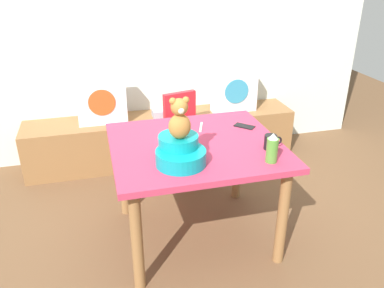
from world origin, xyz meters
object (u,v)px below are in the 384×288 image
(book_stack, at_px, (163,113))
(infant_seat_teal, at_px, (180,152))
(highchair, at_px, (186,126))
(teddy_bear, at_px, (180,119))
(dinner_plate_near, at_px, (172,138))
(ketchup_bottle, at_px, (272,149))
(dining_table, at_px, (196,158))
(coffee_mug, at_px, (271,142))
(pillow_floral_left, at_px, (101,100))
(pillow_floral_right, at_px, (234,89))
(cell_phone, at_px, (244,126))

(book_stack, relative_size, infant_seat_teal, 0.61)
(highchair, height_order, teddy_bear, teddy_bear)
(teddy_bear, distance_m, dinner_plate_near, 0.44)
(teddy_bear, xyz_separation_m, ketchup_bottle, (0.53, -0.12, -0.19))
(highchair, xyz_separation_m, ketchup_bottle, (0.24, -1.17, 0.31))
(dining_table, distance_m, coffee_mug, 0.51)
(pillow_floral_left, relative_size, infant_seat_teal, 1.33)
(pillow_floral_right, distance_m, infant_seat_teal, 1.71)
(ketchup_bottle, bearing_deg, teddy_bear, 166.83)
(pillow_floral_left, height_order, ketchup_bottle, ketchup_bottle)
(book_stack, height_order, teddy_bear, teddy_bear)
(pillow_floral_right, distance_m, highchair, 0.74)
(pillow_floral_left, height_order, cell_phone, pillow_floral_left)
(highchair, distance_m, ketchup_bottle, 1.23)
(ketchup_bottle, distance_m, coffee_mug, 0.18)
(book_stack, bearing_deg, teddy_bear, -96.49)
(highchair, xyz_separation_m, cell_phone, (0.28, -0.63, 0.22))
(dining_table, height_order, cell_phone, cell_phone)
(pillow_floral_right, bearing_deg, infant_seat_teal, -121.10)
(book_stack, bearing_deg, infant_seat_teal, -96.49)
(pillow_floral_right, xyz_separation_m, teddy_bear, (-0.88, -1.46, 0.34))
(teddy_bear, bearing_deg, dining_table, 55.70)
(highchair, distance_m, infant_seat_teal, 1.12)
(book_stack, distance_m, cell_phone, 1.16)
(book_stack, height_order, dinner_plate_near, dinner_plate_near)
(book_stack, xyz_separation_m, infant_seat_teal, (-0.17, -1.48, 0.32))
(dining_table, xyz_separation_m, coffee_mug, (0.44, -0.20, 0.16))
(dinner_plate_near, bearing_deg, pillow_floral_right, 52.58)
(pillow_floral_left, bearing_deg, ketchup_bottle, -59.73)
(ketchup_bottle, bearing_deg, dinner_plate_near, 137.13)
(book_stack, bearing_deg, coffee_mug, -73.36)
(pillow_floral_right, xyz_separation_m, infant_seat_teal, (-0.88, -1.46, 0.13))
(highchair, bearing_deg, cell_phone, -65.81)
(infant_seat_teal, xyz_separation_m, coffee_mug, (0.60, 0.04, -0.02))
(pillow_floral_left, bearing_deg, dining_table, -65.65)
(pillow_floral_left, distance_m, cell_phone, 1.43)
(cell_phone, bearing_deg, book_stack, 65.61)
(highchair, distance_m, coffee_mug, 1.09)
(dinner_plate_near, distance_m, cell_phone, 0.55)
(teddy_bear, relative_size, coffee_mug, 2.08)
(coffee_mug, xyz_separation_m, cell_phone, (-0.03, 0.38, -0.04))
(pillow_floral_left, distance_m, highchair, 0.82)
(highchair, xyz_separation_m, teddy_bear, (-0.29, -1.05, 0.50))
(pillow_floral_left, height_order, infant_seat_teal, same)
(book_stack, xyz_separation_m, dinner_plate_near, (-0.14, -1.14, 0.25))
(cell_phone, bearing_deg, teddy_bear, 170.84)
(pillow_floral_left, relative_size, cell_phone, 3.06)
(highchair, bearing_deg, infant_seat_teal, -105.71)
(highchair, height_order, cell_phone, highchair)
(pillow_floral_left, bearing_deg, infant_seat_teal, -74.87)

